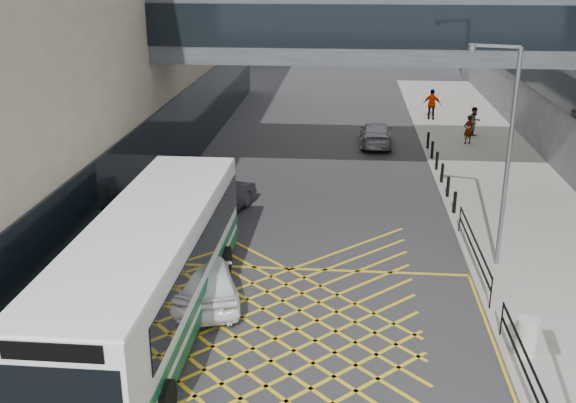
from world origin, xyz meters
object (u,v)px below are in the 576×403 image
(car_white, at_px, (206,278))
(bus, at_px, (152,270))
(litter_bin, at_px, (527,337))
(street_lamp, at_px, (504,145))
(car_dark, at_px, (218,199))
(pedestrian_c, at_px, (432,105))
(pedestrian_a, at_px, (468,130))
(pedestrian_b, at_px, (474,122))
(car_silver, at_px, (376,133))

(car_white, bearing_deg, bus, 42.31)
(litter_bin, bearing_deg, street_lamp, 87.64)
(bus, relative_size, car_dark, 2.58)
(litter_bin, distance_m, pedestrian_c, 27.57)
(street_lamp, relative_size, pedestrian_c, 3.75)
(car_dark, relative_size, pedestrian_a, 2.96)
(street_lamp, xyz_separation_m, litter_bin, (-0.23, -5.65, -3.63))
(car_white, distance_m, pedestrian_c, 26.80)
(litter_bin, height_order, pedestrian_b, pedestrian_b)
(pedestrian_b, relative_size, pedestrian_c, 0.88)
(bus, xyz_separation_m, street_lamp, (10.26, 4.99, 2.47))
(car_dark, xyz_separation_m, pedestrian_c, (10.55, 17.91, 0.39))
(litter_bin, bearing_deg, car_dark, 135.78)
(car_white, bearing_deg, car_silver, -124.26)
(car_white, height_order, litter_bin, car_white)
(car_silver, relative_size, litter_bin, 4.35)
(bus, bearing_deg, pedestrian_c, 68.68)
(car_dark, bearing_deg, litter_bin, 150.79)
(litter_bin, bearing_deg, car_white, 164.22)
(street_lamp, bearing_deg, pedestrian_b, 97.93)
(car_dark, bearing_deg, street_lamp, 173.47)
(bus, bearing_deg, car_dark, 89.58)
(car_silver, distance_m, pedestrian_b, 6.01)
(car_white, height_order, car_silver, car_white)
(car_silver, bearing_deg, bus, 72.42)
(pedestrian_a, bearing_deg, car_silver, -27.85)
(litter_bin, xyz_separation_m, pedestrian_a, (1.96, 21.61, 0.30))
(bus, bearing_deg, litter_bin, -3.45)
(street_lamp, relative_size, pedestrian_a, 4.55)
(car_dark, distance_m, car_silver, 13.64)
(car_dark, xyz_separation_m, pedestrian_a, (11.88, 11.95, 0.22))
(car_silver, distance_m, pedestrian_a, 5.10)
(car_dark, distance_m, pedestrian_b, 18.54)
(bus, bearing_deg, car_white, 59.84)
(pedestrian_b, distance_m, pedestrian_c, 4.65)
(street_lamp, relative_size, litter_bin, 7.25)
(car_dark, height_order, litter_bin, car_dark)
(pedestrian_a, xyz_separation_m, pedestrian_b, (0.62, 1.74, 0.06))
(street_lamp, height_order, pedestrian_b, street_lamp)
(bus, height_order, pedestrian_c, bus)
(street_lamp, bearing_deg, pedestrian_a, 99.31)
(pedestrian_b, height_order, pedestrian_c, pedestrian_c)
(street_lamp, height_order, pedestrian_a, street_lamp)
(car_white, xyz_separation_m, pedestrian_c, (9.56, 25.04, 0.40))
(litter_bin, distance_m, pedestrian_a, 21.70)
(car_white, bearing_deg, street_lamp, -178.43)
(bus, xyz_separation_m, car_silver, (6.90, 20.83, -1.14))
(car_white, xyz_separation_m, car_dark, (-0.99, 7.13, 0.01))
(car_white, distance_m, pedestrian_b, 23.79)
(car_white, distance_m, litter_bin, 9.28)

